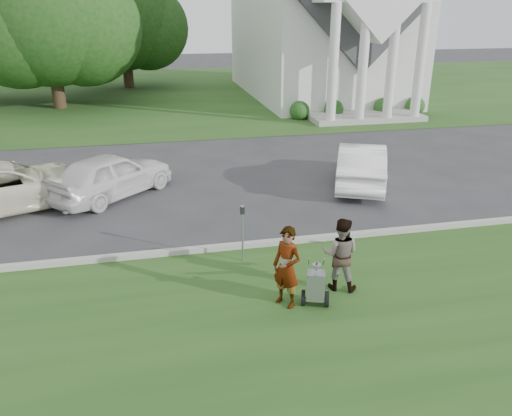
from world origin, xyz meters
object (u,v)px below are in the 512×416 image
object	(u,v)px
church	(321,5)
parking_meter_near	(242,227)
tree_left	(47,20)
person_left	(287,268)
person_right	(340,255)
car_b	(111,175)
car_d	(361,164)
tree_back	(123,23)
striping_cart	(316,286)
car_a	(8,186)

from	to	relation	value
church	parking_meter_near	bearing A→B (deg)	-112.71
tree_left	parking_meter_near	size ratio (longest dim) A/B	7.35
person_left	person_right	world-z (taller)	person_left
church	car_b	distance (m)	22.78
car_b	car_d	bearing A→B (deg)	-137.14
church	car_d	distance (m)	19.77
tree_back	car_d	size ratio (longest dim) A/B	2.16
striping_cart	car_b	world-z (taller)	car_b
tree_left	car_b	xyz separation A→B (m)	(3.96, -16.80, -4.38)
tree_back	car_b	size ratio (longest dim) A/B	2.24
parking_meter_near	tree_back	bearing A→B (deg)	96.22
tree_back	car_d	bearing A→B (deg)	-71.76
parking_meter_near	car_d	size ratio (longest dim) A/B	0.33
tree_back	car_a	bearing A→B (deg)	-96.87
person_right	car_b	xyz separation A→B (m)	(-5.13, 7.02, -0.09)
car_d	church	bearing A→B (deg)	-80.57
tree_left	car_d	world-z (taller)	tree_left
tree_left	person_left	world-z (taller)	tree_left
tree_back	person_right	world-z (taller)	tree_back
tree_back	car_d	distance (m)	27.01
person_left	striping_cart	bearing A→B (deg)	37.86
parking_meter_near	car_a	distance (m)	8.00
church	car_b	world-z (taller)	church
car_b	car_d	distance (m)	8.42
tree_left	car_b	bearing A→B (deg)	-76.73
car_a	car_b	world-z (taller)	car_b
person_left	parking_meter_near	bearing A→B (deg)	154.78
church	tree_left	xyz separation A→B (m)	(-17.01, -1.13, -0.83)
car_b	tree_back	bearing A→B (deg)	-43.34
car_a	car_d	distance (m)	11.40
tree_left	parking_meter_near	bearing A→B (deg)	-71.77
person_left	car_b	world-z (taller)	person_left
tree_back	person_left	world-z (taller)	tree_back
tree_left	parking_meter_near	xyz separation A→B (m)	(7.28, -22.12, -4.20)
car_d	person_left	bearing A→B (deg)	79.83
church	parking_meter_near	xyz separation A→B (m)	(-9.73, -23.25, -5.03)
tree_left	person_right	world-z (taller)	tree_left
person_right	car_b	bearing A→B (deg)	-28.29
parking_meter_near	car_d	distance (m)	6.96
person_left	person_right	distance (m)	1.36
striping_cart	person_left	bearing A→B (deg)	-174.49
person_left	parking_meter_near	world-z (taller)	person_left
person_right	car_d	size ratio (longest dim) A/B	0.37
tree_left	car_a	size ratio (longest dim) A/B	2.07
car_d	car_b	bearing A→B (deg)	19.65
church	person_left	world-z (taller)	church
church	car_a	world-z (taller)	church
car_a	car_d	size ratio (longest dim) A/B	1.16
car_a	car_b	bearing A→B (deg)	-103.45
church	striping_cart	world-z (taller)	church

